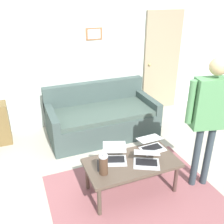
% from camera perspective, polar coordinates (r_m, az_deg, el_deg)
% --- Properties ---
extents(ground_plane, '(7.68, 7.68, 0.00)m').
position_cam_1_polar(ground_plane, '(3.58, 4.69, -16.17)').
color(ground_plane, '#B2AB99').
extents(area_rug, '(2.10, 1.59, 0.01)m').
position_cam_1_polar(area_rug, '(3.46, 4.95, -17.86)').
color(area_rug, '#915356').
rests_on(area_rug, ground_plane).
extents(back_wall, '(7.04, 0.11, 2.70)m').
position_cam_1_polar(back_wall, '(4.85, -6.57, 13.11)').
color(back_wall, silver).
rests_on(back_wall, ground_plane).
extents(interior_door, '(0.82, 0.09, 2.05)m').
position_cam_1_polar(interior_door, '(5.51, 11.06, 10.84)').
color(interior_door, tan).
rests_on(interior_door, ground_plane).
extents(couch, '(1.89, 0.93, 0.88)m').
position_cam_1_polar(couch, '(4.58, -2.35, -1.42)').
color(couch, '#3E4E4A').
rests_on(couch, ground_plane).
extents(coffee_table, '(1.16, 0.60, 0.45)m').
position_cam_1_polar(coffee_table, '(3.27, 4.42, -11.70)').
color(coffee_table, '#4F4034').
rests_on(coffee_table, ground_plane).
extents(laptop_left, '(0.40, 0.44, 0.14)m').
position_cam_1_polar(laptop_left, '(3.26, 0.60, -9.75)').
color(laptop_left, silver).
rests_on(laptop_left, coffee_table).
extents(laptop_center, '(0.42, 0.41, 0.15)m').
position_cam_1_polar(laptop_center, '(3.22, 7.72, -10.51)').
color(laptop_center, silver).
rests_on(laptop_center, coffee_table).
extents(laptop_right, '(0.33, 0.32, 0.13)m').
position_cam_1_polar(laptop_right, '(3.50, 8.81, -7.33)').
color(laptop_right, silver).
rests_on(laptop_right, coffee_table).
extents(french_press, '(0.13, 0.11, 0.28)m').
position_cam_1_polar(french_press, '(2.98, -1.92, -11.65)').
color(french_press, '#4C3323').
rests_on(french_press, coffee_table).
extents(person_standing, '(0.60, 0.29, 1.73)m').
position_cam_1_polar(person_standing, '(3.22, 21.16, 0.49)').
color(person_standing, '#343F46').
rests_on(person_standing, ground_plane).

